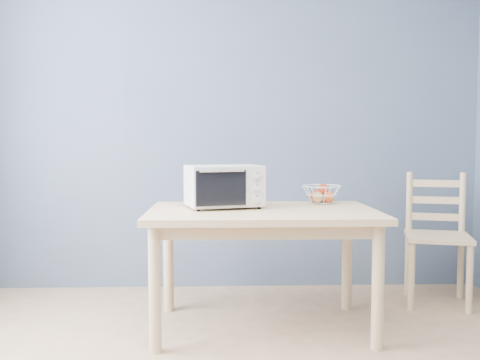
{
  "coord_description": "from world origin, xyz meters",
  "views": [
    {
      "loc": [
        -0.05,
        -2.01,
        1.16
      ],
      "look_at": [
        0.06,
        1.3,
        0.93
      ],
      "focal_mm": 40.0,
      "sensor_mm": 36.0,
      "label": 1
    }
  ],
  "objects_px": {
    "toaster_oven": "(221,186)",
    "fruit_basket": "(321,194)",
    "dining_table": "(262,226)",
    "dining_chair": "(437,239)"
  },
  "relations": [
    {
      "from": "fruit_basket",
      "to": "toaster_oven",
      "type": "bearing_deg",
      "value": -162.02
    },
    {
      "from": "dining_table",
      "to": "toaster_oven",
      "type": "relative_size",
      "value": 2.68
    },
    {
      "from": "dining_table",
      "to": "toaster_oven",
      "type": "bearing_deg",
      "value": 162.32
    },
    {
      "from": "dining_table",
      "to": "fruit_basket",
      "type": "height_order",
      "value": "fruit_basket"
    },
    {
      "from": "dining_table",
      "to": "fruit_basket",
      "type": "bearing_deg",
      "value": 35.45
    },
    {
      "from": "dining_chair",
      "to": "toaster_oven",
      "type": "bearing_deg",
      "value": -148.78
    },
    {
      "from": "toaster_oven",
      "to": "fruit_basket",
      "type": "distance_m",
      "value": 0.71
    },
    {
      "from": "dining_table",
      "to": "fruit_basket",
      "type": "xyz_separation_m",
      "value": [
        0.42,
        0.3,
        0.17
      ]
    },
    {
      "from": "toaster_oven",
      "to": "fruit_basket",
      "type": "xyz_separation_m",
      "value": [
        0.68,
        0.22,
        -0.08
      ]
    },
    {
      "from": "toaster_oven",
      "to": "fruit_basket",
      "type": "relative_size",
      "value": 1.87
    }
  ]
}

